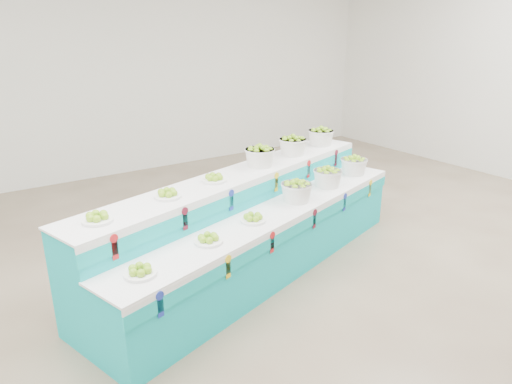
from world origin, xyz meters
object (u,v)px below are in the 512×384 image
plate_upper_mid (168,193)px  basket_upper_right (321,136)px  basket_lower_left (296,191)px  display_stand (256,224)px

plate_upper_mid → basket_upper_right: basket_upper_right is taller
basket_lower_left → plate_upper_mid: 1.45m
display_stand → basket_upper_right: size_ratio=12.16×
plate_upper_mid → basket_upper_right: (2.51, 0.74, 0.07)m
display_stand → basket_lower_left: bearing=-34.1°
plate_upper_mid → basket_upper_right: size_ratio=0.75×
basket_lower_left → basket_upper_right: 1.41m
display_stand → basket_lower_left: size_ratio=12.16×
display_stand → plate_upper_mid: (-0.99, -0.03, 0.56)m
display_stand → plate_upper_mid: 1.14m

